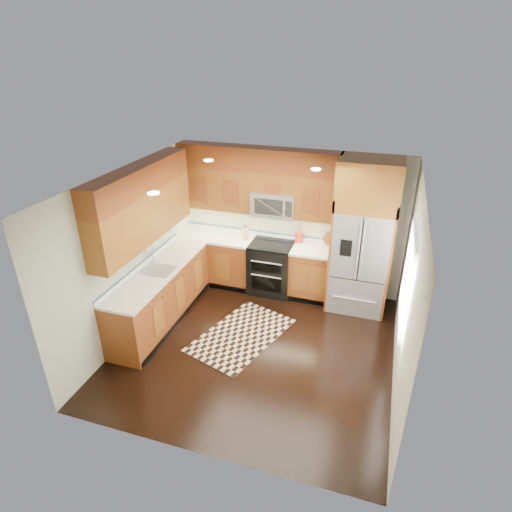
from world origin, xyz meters
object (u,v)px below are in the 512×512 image
(utensil_crock, at_px, (299,235))
(refrigerator, at_px, (363,237))
(knife_block, at_px, (245,233))
(rug, at_px, (241,335))
(range, at_px, (271,268))

(utensil_crock, bearing_deg, refrigerator, -13.87)
(knife_block, bearing_deg, rug, -73.67)
(refrigerator, relative_size, utensil_crock, 6.75)
(range, distance_m, utensil_crock, 0.78)
(rug, height_order, knife_block, knife_block)
(range, height_order, utensil_crock, utensil_crock)
(rug, bearing_deg, utensil_crock, 91.43)
(utensil_crock, bearing_deg, rug, -106.43)
(range, distance_m, refrigerator, 1.76)
(knife_block, bearing_deg, refrigerator, -4.31)
(range, xyz_separation_m, rug, (-0.06, -1.47, -0.46))
(range, xyz_separation_m, knife_block, (-0.53, 0.12, 0.58))
(refrigerator, height_order, rug, refrigerator)
(refrigerator, relative_size, rug, 1.55)
(refrigerator, bearing_deg, utensil_crock, 166.13)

